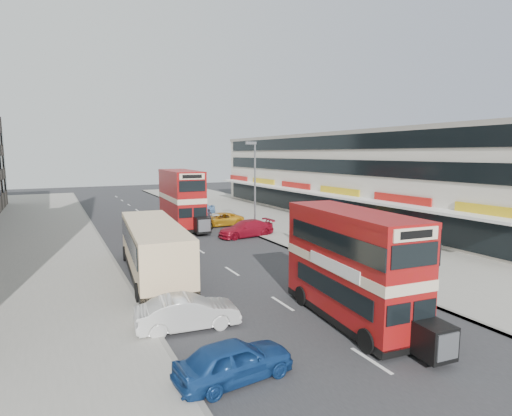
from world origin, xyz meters
TOP-DOWN VIEW (x-y plane):
  - ground at (0.00, 0.00)m, footprint 160.00×160.00m
  - road_surface at (0.00, 20.00)m, footprint 12.00×90.00m
  - pavement_right at (12.00, 20.00)m, footprint 12.00×90.00m
  - pavement_left at (-12.00, 20.00)m, footprint 12.00×90.00m
  - kerb_left at (-6.10, 20.00)m, footprint 0.20×90.00m
  - kerb_right at (6.10, 20.00)m, footprint 0.20×90.00m
  - commercial_row at (19.95, 22.00)m, footprint 9.90×46.20m
  - wooded_hill at (85.00, 45.00)m, footprint 172.80×230.40m
  - street_lamp at (6.52, 18.00)m, footprint 1.00×0.20m
  - bus_main at (1.60, -0.98)m, footprint 2.98×8.51m
  - bus_second at (1.61, 23.79)m, footprint 3.10×9.78m
  - coach at (-4.39, 9.21)m, footprint 3.71×11.12m
  - car_left_near at (-4.69, -2.96)m, footprint 3.98×1.89m
  - car_left_front at (-4.85, 1.36)m, footprint 4.32×1.91m
  - car_right_a at (5.19, 16.92)m, footprint 5.02×2.29m
  - car_right_b at (5.10, 22.77)m, footprint 4.71×2.27m
  - car_right_c at (5.57, 30.98)m, footprint 4.31×2.11m
  - pedestrian_near at (7.68, 12.99)m, footprint 0.77×0.77m
  - cyclist at (3.75, 21.99)m, footprint 0.64×1.80m

SIDE VIEW (x-z plane):
  - ground at x=0.00m, z-range 0.00..0.00m
  - wooded_hill at x=85.00m, z-range -10.00..10.00m
  - road_surface at x=0.00m, z-range 0.00..0.01m
  - pavement_right at x=12.00m, z-range 0.00..0.15m
  - pavement_left at x=-12.00m, z-range 0.00..0.15m
  - kerb_left at x=-6.10m, z-range -0.01..0.15m
  - kerb_right at x=6.10m, z-range -0.01..0.15m
  - cyclist at x=3.75m, z-range -0.32..1.57m
  - car_right_b at x=5.10m, z-range 0.00..1.30m
  - car_left_near at x=-4.69m, z-range 0.00..1.31m
  - car_left_front at x=-4.85m, z-range 0.00..1.38m
  - car_right_c at x=5.57m, z-range 0.00..1.42m
  - car_right_a at x=5.19m, z-range 0.00..1.42m
  - pedestrian_near at x=7.68m, z-range 0.15..1.91m
  - coach at x=-4.39m, z-range 0.26..3.15m
  - bus_main at x=1.60m, z-range 0.12..4.71m
  - bus_second at x=1.61m, z-range 0.14..5.46m
  - commercial_row at x=19.95m, z-range 0.05..9.35m
  - street_lamp at x=6.52m, z-range 0.72..8.85m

